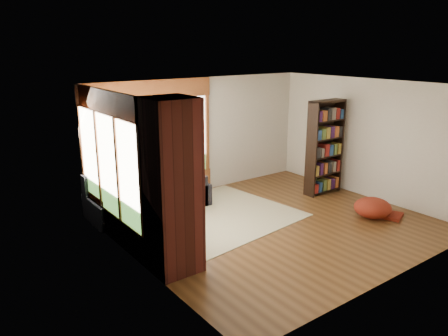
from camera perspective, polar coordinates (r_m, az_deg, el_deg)
floor at (r=8.42m, az=6.62°, el=-7.26°), size 5.50×5.50×0.00m
ceiling at (r=7.78m, az=7.23°, el=10.64°), size 5.50×5.50×0.00m
wall_back at (r=9.92m, az=-3.05°, el=4.25°), size 5.50×0.04×2.60m
wall_front at (r=6.50m, az=22.18°, el=-3.19°), size 5.50×0.04×2.60m
wall_left at (r=6.49m, az=-11.09°, el=-2.30°), size 0.04×5.00×2.60m
wall_right at (r=10.05m, az=18.44°, el=3.61°), size 0.04×5.00×2.60m
windows_back at (r=9.29m, az=-9.14°, el=3.59°), size 2.82×0.10×1.90m
windows_left at (r=7.55m, az=-14.87°, el=0.42°), size 0.10×2.62×1.90m
roller_blind at (r=8.23m, az=-17.05°, el=4.37°), size 0.03×0.72×0.90m
brick_chimney at (r=6.35m, az=-6.87°, el=-2.53°), size 0.70×0.70×2.60m
sectional_sofa at (r=8.59m, az=-10.89°, el=-4.79°), size 2.20×2.20×0.80m
area_rug at (r=8.58m, az=-2.35°, el=-6.67°), size 3.69×2.99×0.01m
bookshelf at (r=10.05m, az=13.03°, el=2.63°), size 0.91×0.30×2.12m
pouf at (r=9.08m, az=18.86°, el=-4.88°), size 0.93×0.93×0.39m
dog_tan at (r=8.64m, az=-8.39°, el=-0.97°), size 1.11×0.85×0.55m
dog_brindle at (r=7.72m, az=-8.58°, el=-3.62°), size 0.61×0.81×0.41m
throw_pillows at (r=8.52m, az=-10.69°, el=-1.54°), size 1.98×1.68×0.45m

